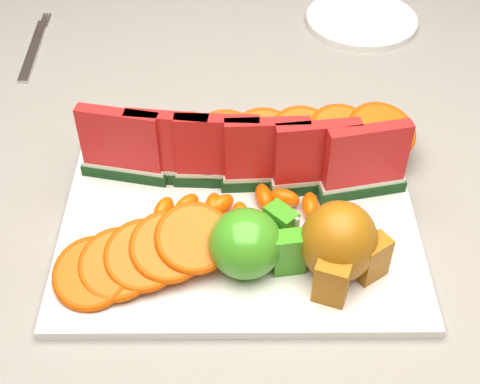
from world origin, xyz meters
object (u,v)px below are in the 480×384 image
Objects in this scene: apple_cluster at (252,243)px; side_plate at (361,20)px; fork at (35,47)px; platter at (239,224)px; pear_cluster at (340,245)px.

side_plate is at bearing 70.06° from apple_cluster.
fork is at bearing -171.68° from side_plate.
pear_cluster is at bearing -34.81° from platter.
pear_cluster reaches higher than apple_cluster.
apple_cluster is at bearing -78.08° from platter.
fork is (-0.42, 0.45, -0.05)m from pear_cluster.
fork is at bearing 129.77° from platter.
platter is 0.07m from apple_cluster.
pear_cluster is 0.54m from side_plate.
apple_cluster reaches higher than platter.
pear_cluster reaches higher than platter.
platter reaches higher than fork.
side_plate is (0.10, 0.53, -0.05)m from pear_cluster.
apple_cluster is 0.55m from fork.
side_plate is 1.20× the size of fork.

